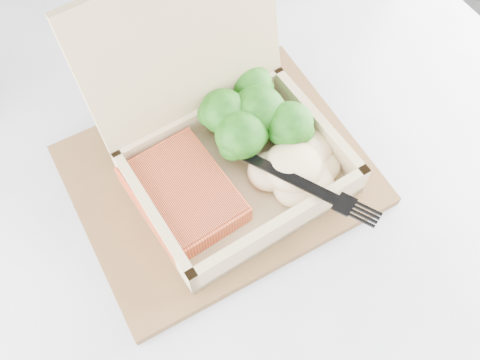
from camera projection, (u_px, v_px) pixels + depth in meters
cafe_table at (231, 273)px, 0.75m from camera, size 0.90×0.90×0.76m
serving_tray at (220, 175)px, 0.59m from camera, size 0.32×0.26×0.01m
takeout_container at (221, 134)px, 0.55m from camera, size 0.22×0.21×0.20m
salmon_fillet at (183, 194)px, 0.55m from camera, size 0.10×0.12×0.02m
broccoli_pile at (258, 116)px, 0.58m from camera, size 0.13×0.13×0.05m
mashed_potatoes at (294, 167)px, 0.56m from camera, size 0.10×0.09×0.04m
plastic_fork at (273, 167)px, 0.54m from camera, size 0.08×0.15×0.02m
receipt at (153, 81)px, 0.67m from camera, size 0.13×0.15×0.00m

